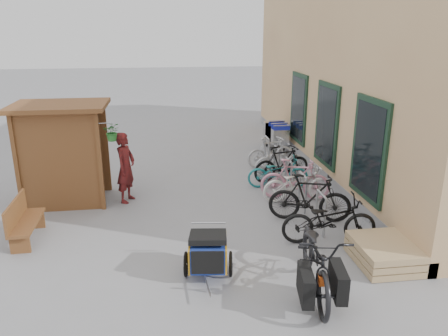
{
  "coord_description": "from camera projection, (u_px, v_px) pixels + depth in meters",
  "views": [
    {
      "loc": [
        -0.81,
        -7.91,
        4.07
      ],
      "look_at": [
        0.5,
        1.5,
        1.0
      ],
      "focal_mm": 35.0,
      "sensor_mm": 36.0,
      "label": 1
    }
  ],
  "objects": [
    {
      "name": "bike_0",
      "position": [
        329.0,
        220.0,
        8.51
      ],
      "size": [
        1.91,
        0.85,
        0.97
      ],
      "primitive_type": "imported",
      "rotation": [
        0.0,
        0.0,
        1.46
      ],
      "color": "black",
      "rests_on": "ground"
    },
    {
      "name": "bike_5",
      "position": [
        282.0,
        163.0,
        12.0
      ],
      "size": [
        1.74,
        0.84,
        1.0
      ],
      "primitive_type": "imported",
      "rotation": [
        0.0,
        0.0,
        1.8
      ],
      "color": "black",
      "rests_on": "ground"
    },
    {
      "name": "bike_1",
      "position": [
        310.0,
        198.0,
        9.48
      ],
      "size": [
        1.85,
        1.0,
        1.07
      ],
      "primitive_type": "imported",
      "rotation": [
        0.0,
        0.0,
        1.27
      ],
      "color": "black",
      "rests_on": "ground"
    },
    {
      "name": "shopping_carts",
      "position": [
        276.0,
        132.0,
        15.11
      ],
      "size": [
        0.57,
        1.59,
        1.03
      ],
      "color": "silver",
      "rests_on": "ground"
    },
    {
      "name": "bench",
      "position": [
        23.0,
        220.0,
        8.63
      ],
      "size": [
        0.44,
        1.37,
        0.86
      ],
      "rotation": [
        0.0,
        0.0,
        0.02
      ],
      "color": "brown",
      "rests_on": "ground"
    },
    {
      "name": "ground",
      "position": [
        210.0,
        239.0,
        8.82
      ],
      "size": [
        80.0,
        80.0,
        0.0
      ],
      "primitive_type": "plane",
      "color": "gray"
    },
    {
      "name": "building",
      "position": [
        411.0,
        48.0,
        12.83
      ],
      "size": [
        6.07,
        13.0,
        7.0
      ],
      "color": "tan",
      "rests_on": "ground"
    },
    {
      "name": "bike_6",
      "position": [
        279.0,
        160.0,
        12.7
      ],
      "size": [
        1.59,
        0.83,
        0.8
      ],
      "primitive_type": "imported",
      "rotation": [
        0.0,
        0.0,
        1.78
      ],
      "color": "silver",
      "rests_on": "ground"
    },
    {
      "name": "bike_4",
      "position": [
        278.0,
        172.0,
        11.52
      ],
      "size": [
        1.66,
        0.72,
        0.85
      ],
      "primitive_type": "imported",
      "rotation": [
        0.0,
        0.0,
        1.47
      ],
      "color": "#1E757A",
      "rests_on": "ground"
    },
    {
      "name": "person_kiosk",
      "position": [
        126.0,
        167.0,
        10.49
      ],
      "size": [
        0.63,
        0.74,
        1.72
      ],
      "primitive_type": "imported",
      "rotation": [
        0.0,
        0.0,
        1.17
      ],
      "color": "maroon",
      "rests_on": "ground"
    },
    {
      "name": "cargo_bike",
      "position": [
        317.0,
        259.0,
        6.9
      ],
      "size": [
        1.12,
        2.31,
        1.16
      ],
      "rotation": [
        0.0,
        0.0,
        -0.16
      ],
      "color": "black",
      "rests_on": "ground"
    },
    {
      "name": "child_trailer",
      "position": [
        208.0,
        251.0,
        7.4
      ],
      "size": [
        0.87,
        1.42,
        0.82
      ],
      "rotation": [
        0.0,
        0.0,
        -0.13
      ],
      "color": "#1C3D9C",
      "rests_on": "ground"
    },
    {
      "name": "bike_2",
      "position": [
        298.0,
        184.0,
        10.59
      ],
      "size": [
        1.76,
        0.67,
        0.91
      ],
      "primitive_type": "imported",
      "rotation": [
        0.0,
        0.0,
        1.61
      ],
      "color": "white",
      "rests_on": "ground"
    },
    {
      "name": "bike_rack",
      "position": [
        288.0,
        172.0,
        11.22
      ],
      "size": [
        0.05,
        5.35,
        0.86
      ],
      "color": "#A5A8AD",
      "rests_on": "ground"
    },
    {
      "name": "bike_7",
      "position": [
        270.0,
        152.0,
        13.27
      ],
      "size": [
        1.59,
        0.81,
        0.92
      ],
      "primitive_type": "imported",
      "rotation": [
        0.0,
        0.0,
        1.83
      ],
      "color": "silver",
      "rests_on": "ground"
    },
    {
      "name": "kiosk",
      "position": [
        59.0,
        140.0,
        10.24
      ],
      "size": [
        2.49,
        1.65,
        2.4
      ],
      "color": "brown",
      "rests_on": "ground"
    },
    {
      "name": "bike_3",
      "position": [
        295.0,
        179.0,
        10.71
      ],
      "size": [
        1.77,
        0.9,
        1.03
      ],
      "primitive_type": "imported",
      "rotation": [
        0.0,
        0.0,
        1.31
      ],
      "color": "pink",
      "rests_on": "ground"
    },
    {
      "name": "pallet_stack",
      "position": [
        384.0,
        253.0,
        7.83
      ],
      "size": [
        1.0,
        1.2,
        0.4
      ],
      "color": "tan",
      "rests_on": "ground"
    }
  ]
}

